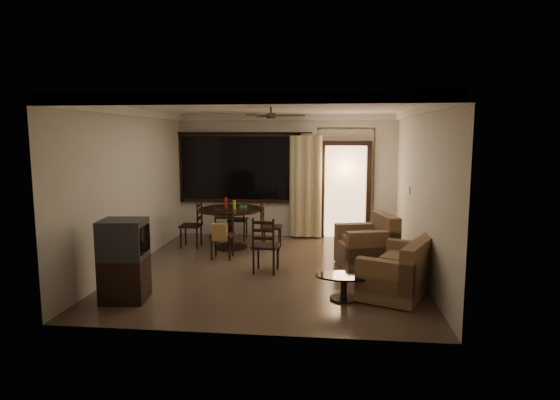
# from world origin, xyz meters

# --- Properties ---
(ground) EXTENTS (5.50, 5.50, 0.00)m
(ground) POSITION_xyz_m (0.00, 0.00, 0.00)
(ground) COLOR #7F6651
(ground) RESTS_ON ground
(room_shell) EXTENTS (5.50, 6.70, 5.50)m
(room_shell) POSITION_xyz_m (0.59, 1.77, 1.83)
(room_shell) COLOR beige
(room_shell) RESTS_ON ground
(dining_table) EXTENTS (1.32, 1.32, 1.04)m
(dining_table) POSITION_xyz_m (-1.03, 1.46, 0.65)
(dining_table) COLOR black
(dining_table) RESTS_ON ground
(dining_chair_west) EXTENTS (0.43, 0.43, 0.95)m
(dining_chair_west) POSITION_xyz_m (-1.87, 1.45, 0.28)
(dining_chair_west) COLOR black
(dining_chair_west) RESTS_ON ground
(dining_chair_east) EXTENTS (0.43, 0.43, 0.95)m
(dining_chair_east) POSITION_xyz_m (-0.19, 1.48, 0.28)
(dining_chair_east) COLOR black
(dining_chair_east) RESTS_ON ground
(dining_chair_south) EXTENTS (0.43, 0.49, 0.95)m
(dining_chair_south) POSITION_xyz_m (-1.02, 0.60, 0.31)
(dining_chair_south) COLOR black
(dining_chair_south) RESTS_ON ground
(dining_chair_north) EXTENTS (0.43, 0.43, 0.95)m
(dining_chair_north) POSITION_xyz_m (-1.04, 2.25, 0.28)
(dining_chair_north) COLOR black
(dining_chair_north) RESTS_ON ground
(tv_cabinet) EXTENTS (0.67, 0.61, 1.16)m
(tv_cabinet) POSITION_xyz_m (-1.86, -1.79, 0.58)
(tv_cabinet) COLOR black
(tv_cabinet) RESTS_ON ground
(sofa) EXTENTS (1.37, 1.72, 0.81)m
(sofa) POSITION_xyz_m (2.10, -1.04, 0.32)
(sofa) COLOR #4F3525
(sofa) RESTS_ON ground
(armchair) EXTENTS (1.12, 1.12, 0.92)m
(armchair) POSITION_xyz_m (1.71, 0.30, 0.38)
(armchair) COLOR #4F3525
(armchair) RESTS_ON ground
(coffee_table) EXTENTS (0.81, 0.49, 0.36)m
(coffee_table) POSITION_xyz_m (1.22, -1.43, 0.24)
(coffee_table) COLOR black
(coffee_table) RESTS_ON ground
(side_chair) EXTENTS (0.46, 0.46, 0.97)m
(side_chair) POSITION_xyz_m (-0.07, -0.22, 0.29)
(side_chair) COLOR black
(side_chair) RESTS_ON ground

